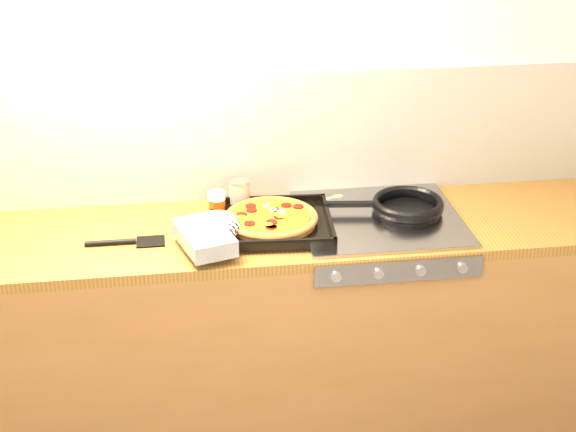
{
  "coord_description": "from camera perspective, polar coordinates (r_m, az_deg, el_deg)",
  "views": [
    {
      "loc": [
        -0.31,
        -1.81,
        2.34
      ],
      "look_at": [
        0.1,
        1.08,
        0.95
      ],
      "focal_mm": 55.0,
      "sensor_mm": 36.0,
      "label": 1
    }
  ],
  "objects": [
    {
      "name": "juice_glass",
      "position": [
        3.31,
        -4.62,
        0.69
      ],
      "size": [
        0.08,
        0.08,
        0.11
      ],
      "color": "#C53C0B",
      "rests_on": "counter_run"
    },
    {
      "name": "tomato_can",
      "position": [
        3.39,
        -3.15,
        1.39
      ],
      "size": [
        0.09,
        0.09,
        0.12
      ],
      "color": "#A2100D",
      "rests_on": "counter_run"
    },
    {
      "name": "wooden_spoon",
      "position": [
        3.44,
        1.96,
        0.9
      ],
      "size": [
        0.29,
        0.14,
        0.02
      ],
      "color": "#AF824A",
      "rests_on": "counter_run"
    },
    {
      "name": "pizza_on_tray",
      "position": [
        3.19,
        -2.3,
        -0.48
      ],
      "size": [
        0.59,
        0.5,
        0.07
      ],
      "color": "black",
      "rests_on": "stovetop"
    },
    {
      "name": "counter_run",
      "position": [
        3.48,
        -1.68,
        -7.4
      ],
      "size": [
        3.2,
        0.62,
        0.9
      ],
      "color": "brown",
      "rests_on": "ground"
    },
    {
      "name": "black_spatula",
      "position": [
        3.19,
        -10.36,
        -1.67
      ],
      "size": [
        0.28,
        0.09,
        0.02
      ],
      "color": "black",
      "rests_on": "counter_run"
    },
    {
      "name": "frying_pan",
      "position": [
        3.36,
        7.64,
        0.63
      ],
      "size": [
        0.47,
        0.3,
        0.04
      ],
      "color": "black",
      "rests_on": "stovetop"
    },
    {
      "name": "stovetop",
      "position": [
        3.33,
        5.92,
        -0.19
      ],
      "size": [
        0.6,
        0.56,
        0.02
      ],
      "primitive_type": "cube",
      "color": "#96959B",
      "rests_on": "counter_run"
    },
    {
      "name": "room_shell",
      "position": [
        3.43,
        -2.39,
        5.12
      ],
      "size": [
        3.2,
        3.2,
        3.2
      ],
      "color": "white",
      "rests_on": "ground"
    }
  ]
}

